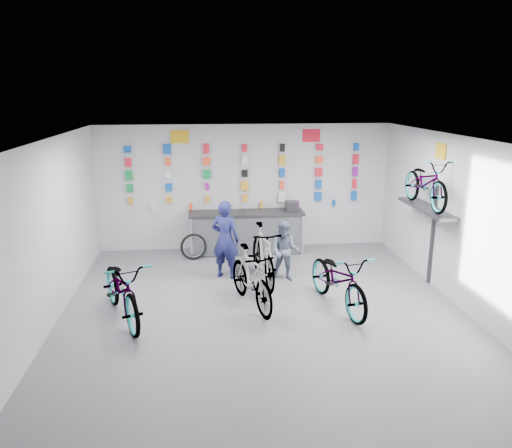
{
  "coord_description": "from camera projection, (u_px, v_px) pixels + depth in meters",
  "views": [
    {
      "loc": [
        -0.99,
        -7.8,
        3.74
      ],
      "look_at": [
        -0.0,
        1.4,
        1.27
      ],
      "focal_mm": 35.0,
      "sensor_mm": 36.0,
      "label": 1
    }
  ],
  "objects": [
    {
      "name": "bike_right",
      "position": [
        338.0,
        279.0,
        8.79
      ],
      "size": [
        1.13,
        2.14,
        1.07
      ],
      "primitive_type": "imported",
      "rotation": [
        0.0,
        0.0,
        0.22
      ],
      "color": "gray",
      "rests_on": "floor"
    },
    {
      "name": "ceiling",
      "position": [
        266.0,
        140.0,
        7.79
      ],
      "size": [
        8.0,
        8.0,
        0.0
      ],
      "primitive_type": "plane",
      "rotation": [
        3.14,
        0.0,
        0.0
      ],
      "color": "white",
      "rests_on": "wall_back"
    },
    {
      "name": "merch_wall",
      "position": [
        247.0,
        175.0,
        11.88
      ],
      "size": [
        5.56,
        0.08,
        1.57
      ],
      "color": "orange",
      "rests_on": "wall_back"
    },
    {
      "name": "floor",
      "position": [
        265.0,
        316.0,
        8.56
      ],
      "size": [
        8.0,
        8.0,
        0.0
      ],
      "primitive_type": "plane",
      "color": "#56565B",
      "rests_on": "ground"
    },
    {
      "name": "clerk",
      "position": [
        225.0,
        239.0,
        10.18
      ],
      "size": [
        0.71,
        0.61,
        1.63
      ],
      "primitive_type": "imported",
      "rotation": [
        0.0,
        0.0,
        2.68
      ],
      "color": "#191C4F",
      "rests_on": "floor"
    },
    {
      "name": "bike_left",
      "position": [
        122.0,
        289.0,
        8.32
      ],
      "size": [
        1.47,
        2.22,
        1.1
      ],
      "primitive_type": "imported",
      "rotation": [
        0.0,
        0.0,
        0.39
      ],
      "color": "gray",
      "rests_on": "floor"
    },
    {
      "name": "register",
      "position": [
        292.0,
        206.0,
        11.8
      ],
      "size": [
        0.28,
        0.3,
        0.22
      ],
      "primitive_type": "cube",
      "rotation": [
        0.0,
        0.0,
        0.0
      ],
      "color": "black",
      "rests_on": "counter"
    },
    {
      "name": "wall_bracket",
      "position": [
        427.0,
        212.0,
        9.68
      ],
      "size": [
        0.39,
        1.9,
        2.0
      ],
      "color": "#333338",
      "rests_on": "wall_right"
    },
    {
      "name": "wall_left",
      "position": [
        44.0,
        239.0,
        7.82
      ],
      "size": [
        0.0,
        8.0,
        8.0
      ],
      "primitive_type": "plane",
      "rotation": [
        1.57,
        0.0,
        1.57
      ],
      "color": "silver",
      "rests_on": "floor"
    },
    {
      "name": "wall_right",
      "position": [
        468.0,
        226.0,
        8.54
      ],
      "size": [
        0.0,
        8.0,
        8.0
      ],
      "primitive_type": "plane",
      "rotation": [
        1.57,
        0.0,
        -1.57
      ],
      "color": "silver",
      "rests_on": "floor"
    },
    {
      "name": "wall_back",
      "position": [
        245.0,
        187.0,
        12.02
      ],
      "size": [
        7.0,
        0.0,
        7.0
      ],
      "primitive_type": "plane",
      "rotation": [
        1.57,
        0.0,
        0.0
      ],
      "color": "silver",
      "rests_on": "floor"
    },
    {
      "name": "bike_service",
      "position": [
        263.0,
        255.0,
        9.96
      ],
      "size": [
        0.73,
        1.98,
        1.17
      ],
      "primitive_type": "imported",
      "rotation": [
        0.0,
        0.0,
        0.09
      ],
      "color": "gray",
      "rests_on": "floor"
    },
    {
      "name": "bike_wall",
      "position": [
        426.0,
        183.0,
        9.52
      ],
      "size": [
        0.63,
        1.8,
        0.95
      ],
      "primitive_type": "imported",
      "color": "gray",
      "rests_on": "wall_bracket"
    },
    {
      "name": "sign_left",
      "position": [
        180.0,
        137.0,
        11.53
      ],
      "size": [
        0.42,
        0.02,
        0.3
      ],
      "primitive_type": "cube",
      "color": "gold",
      "rests_on": "wall_back"
    },
    {
      "name": "counter",
      "position": [
        246.0,
        233.0,
        11.84
      ],
      "size": [
        2.7,
        0.66,
        1.0
      ],
      "color": "black",
      "rests_on": "floor"
    },
    {
      "name": "sign_side",
      "position": [
        441.0,
        151.0,
        9.39
      ],
      "size": [
        0.02,
        0.4,
        0.3
      ],
      "primitive_type": "cube",
      "color": "gold",
      "rests_on": "wall_right"
    },
    {
      "name": "spare_wheel",
      "position": [
        194.0,
        247.0,
        11.4
      ],
      "size": [
        0.63,
        0.27,
        0.61
      ],
      "rotation": [
        0.0,
        0.0,
        0.2
      ],
      "color": "black",
      "rests_on": "floor"
    },
    {
      "name": "sign_right",
      "position": [
        311.0,
        136.0,
        11.85
      ],
      "size": [
        0.42,
        0.02,
        0.3
      ],
      "primitive_type": "cube",
      "color": "red",
      "rests_on": "wall_back"
    },
    {
      "name": "customer",
      "position": [
        285.0,
        251.0,
        10.07
      ],
      "size": [
        0.73,
        0.64,
        1.24
      ],
      "primitive_type": "imported",
      "rotation": [
        0.0,
        0.0,
        -0.34
      ],
      "color": "#4E586E",
      "rests_on": "floor"
    },
    {
      "name": "bike_center",
      "position": [
        251.0,
        278.0,
        8.82
      ],
      "size": [
        1.02,
        1.88,
        1.09
      ],
      "primitive_type": "imported",
      "rotation": [
        0.0,
        0.0,
        0.3
      ],
      "color": "gray",
      "rests_on": "floor"
    },
    {
      "name": "wall_front",
      "position": [
        322.0,
        358.0,
        4.34
      ],
      "size": [
        7.0,
        0.0,
        7.0
      ],
      "primitive_type": "plane",
      "rotation": [
        -1.57,
        0.0,
        0.0
      ],
      "color": "silver",
      "rests_on": "floor"
    }
  ]
}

